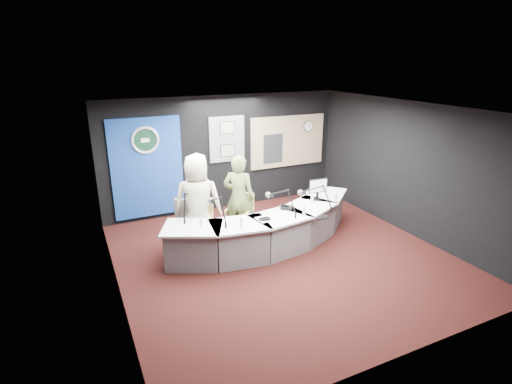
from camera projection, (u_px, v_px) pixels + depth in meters
name	position (u px, v px, depth m)	size (l,w,h in m)	color
ground	(283.00, 257.00, 7.67)	(6.00, 6.00, 0.00)	black
ceiling	(287.00, 109.00, 6.77)	(6.00, 6.00, 0.02)	silver
wall_back	(225.00, 153.00, 9.79)	(6.00, 0.02, 2.80)	black
wall_front	(411.00, 260.00, 4.66)	(6.00, 0.02, 2.80)	black
wall_left	(111.00, 214.00, 6.00)	(0.02, 6.00, 2.80)	black
wall_right	(409.00, 169.00, 8.44)	(0.02, 6.00, 2.80)	black
broadcast_desk	(268.00, 229.00, 8.00)	(4.50, 1.90, 0.75)	silver
backdrop_panel	(147.00, 168.00, 9.04)	(1.60, 0.05, 2.30)	navy
agency_seal	(145.00, 140.00, 8.79)	(0.63, 0.63, 0.07)	silver
seal_center	(145.00, 140.00, 8.80)	(0.48, 0.48, 0.01)	black
pinboard	(227.00, 139.00, 9.67)	(0.90, 0.04, 1.10)	slate
framed_photo_upper	(227.00, 128.00, 9.55)	(0.34, 0.02, 0.27)	gray
framed_photo_lower	(228.00, 151.00, 9.73)	(0.34, 0.02, 0.27)	gray
booth_window_frame	(288.00, 141.00, 10.42)	(2.12, 0.06, 1.32)	#A08464
booth_glow	(288.00, 141.00, 10.41)	(2.00, 0.02, 1.20)	#D4A686
equipment_rack	(273.00, 149.00, 10.26)	(0.55, 0.02, 0.75)	black
wall_clock	(308.00, 126.00, 10.53)	(0.28, 0.28, 0.01)	white
armchair_left	(199.00, 223.00, 7.93)	(0.57, 0.57, 1.01)	tan
armchair_right	(239.00, 217.00, 8.33)	(0.53, 0.53, 0.93)	tan
draped_jacket	(188.00, 216.00, 8.00)	(0.50, 0.10, 0.70)	slate
person_man	(198.00, 202.00, 7.78)	(0.94, 0.61, 1.92)	beige
person_woman	(239.00, 198.00, 8.19)	(0.66, 0.43, 1.80)	olive
computer_monitor	(318.00, 186.00, 8.41)	(0.47, 0.03, 0.32)	black
desk_phone	(287.00, 208.00, 8.00)	(0.22, 0.18, 0.06)	black
headphones_near	(322.00, 217.00, 7.54)	(0.19, 0.19, 0.03)	black
headphones_far	(265.00, 219.00, 7.48)	(0.23, 0.23, 0.04)	black
paper_stack	(194.00, 227.00, 7.14)	(0.21, 0.30, 0.00)	white
notepad	(263.00, 219.00, 7.49)	(0.21, 0.30, 0.00)	white
boom_mic_a	(187.00, 202.00, 7.51)	(0.40, 0.67, 0.60)	black
boom_mic_b	(218.00, 207.00, 7.26)	(0.18, 0.74, 0.60)	black
boom_mic_c	(282.00, 200.00, 7.63)	(0.43, 0.66, 0.60)	black
boom_mic_d	(316.00, 196.00, 7.85)	(0.58, 0.53, 0.60)	black
water_bottles	(277.00, 210.00, 7.69)	(3.06, 0.56, 0.18)	silver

